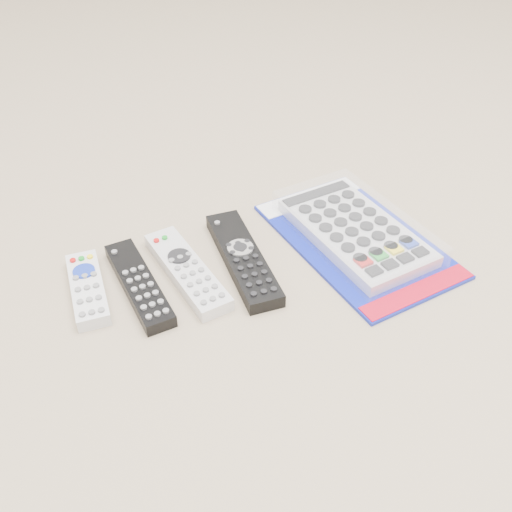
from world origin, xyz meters
name	(u,v)px	position (x,y,z in m)	size (l,w,h in m)	color
remote_small_grey	(88,288)	(-0.20, 0.07, 0.01)	(0.06, 0.15, 0.02)	silver
remote_slim_black	(139,284)	(-0.13, 0.04, 0.01)	(0.05, 0.19, 0.02)	black
remote_silver_dvd	(187,271)	(-0.06, 0.04, 0.01)	(0.07, 0.20, 0.02)	silver
remote_large_black	(243,258)	(0.03, 0.03, 0.01)	(0.08, 0.23, 0.02)	black
jumbo_remote_packaged	(356,231)	(0.21, 0.01, 0.02)	(0.22, 0.33, 0.04)	#0D1C99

